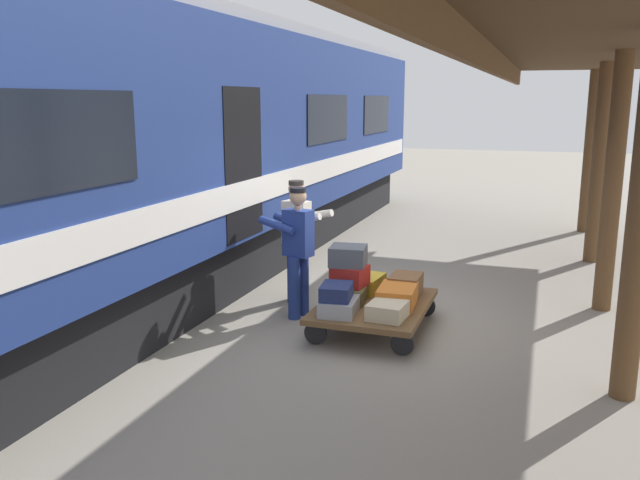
{
  "coord_description": "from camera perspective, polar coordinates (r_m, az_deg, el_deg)",
  "views": [
    {
      "loc": [
        -1.74,
        7.84,
        2.79
      ],
      "look_at": [
        0.75,
        0.67,
        1.15
      ],
      "focal_mm": 36.63,
      "sensor_mm": 36.0,
      "label": 1
    }
  ],
  "objects": [
    {
      "name": "suitcase_gray_aluminum",
      "position": [
        7.69,
        1.74,
        -5.73
      ],
      "size": [
        0.45,
        0.64,
        0.17
      ],
      "primitive_type": "cube",
      "rotation": [
        0.0,
        0.0,
        0.08
      ],
      "color": "#9EA0A5",
      "rests_on": "luggage_cart"
    },
    {
      "name": "suitcase_brown_leather",
      "position": [
        8.44,
        7.49,
        -3.89
      ],
      "size": [
        0.37,
        0.49,
        0.26
      ],
      "primitive_type": "cube",
      "rotation": [
        0.0,
        0.0,
        -0.01
      ],
      "color": "brown",
      "rests_on": "luggage_cart"
    },
    {
      "name": "suitcase_cream_canvas",
      "position": [
        7.54,
        5.95,
        -6.12
      ],
      "size": [
        0.44,
        0.49,
        0.18
      ],
      "primitive_type": "cube",
      "rotation": [
        0.0,
        0.0,
        -0.08
      ],
      "color": "beige",
      "rests_on": "luggage_cart"
    },
    {
      "name": "porter_in_overalls",
      "position": [
        8.39,
        -2.03,
        -0.66
      ],
      "size": [
        0.72,
        0.53,
        1.7
      ],
      "color": "navy",
      "rests_on": "ground_plane"
    },
    {
      "name": "suitcase_slate_roller",
      "position": [
        8.08,
        2.47,
        -1.38
      ],
      "size": [
        0.48,
        0.46,
        0.24
      ],
      "primitive_type": "cube",
      "rotation": [
        0.0,
        0.0,
        0.13
      ],
      "color": "#4C515B",
      "rests_on": "suitcase_red_plastic"
    },
    {
      "name": "suitcase_navy_fabric",
      "position": [
        7.62,
        1.44,
        -4.53
      ],
      "size": [
        0.4,
        0.48,
        0.17
      ],
      "primitive_type": "cube",
      "rotation": [
        0.0,
        0.0,
        0.14
      ],
      "color": "navy",
      "rests_on": "suitcase_gray_aluminum"
    },
    {
      "name": "suitcase_olive_duffel",
      "position": [
        8.13,
        2.78,
        -4.7
      ],
      "size": [
        0.41,
        0.55,
        0.18
      ],
      "primitive_type": "cube",
      "rotation": [
        0.0,
        0.0,
        0.09
      ],
      "color": "brown",
      "rests_on": "luggage_cart"
    },
    {
      "name": "suitcase_red_plastic",
      "position": [
        8.11,
        2.62,
        -3.14
      ],
      "size": [
        0.44,
        0.42,
        0.25
      ],
      "primitive_type": "cube",
      "rotation": [
        0.0,
        0.0,
        -0.11
      ],
      "color": "#AD231E",
      "rests_on": "suitcase_olive_duffel"
    },
    {
      "name": "suitcase_yellow_case",
      "position": [
        8.58,
        3.7,
        -3.75
      ],
      "size": [
        0.55,
        0.6,
        0.2
      ],
      "primitive_type": "cube",
      "rotation": [
        0.0,
        0.0,
        -0.11
      ],
      "color": "gold",
      "rests_on": "luggage_cart"
    },
    {
      "name": "train_car",
      "position": [
        9.49,
        -14.92,
        7.38
      ],
      "size": [
        3.02,
        20.14,
        4.0
      ],
      "color": "navy",
      "rests_on": "ground_plane"
    },
    {
      "name": "suitcase_orange_carryall",
      "position": [
        7.99,
        6.77,
        -4.88
      ],
      "size": [
        0.47,
        0.65,
        0.24
      ],
      "primitive_type": "cube",
      "rotation": [
        0.0,
        0.0,
        0.07
      ],
      "color": "#CC6B23",
      "rests_on": "luggage_cart"
    },
    {
      "name": "platform_canopy",
      "position": [
        7.89,
        25.6,
        14.33
      ],
      "size": [
        3.2,
        14.95,
        3.56
      ],
      "color": "brown",
      "rests_on": "ground_plane"
    },
    {
      "name": "porter_by_door",
      "position": [
        9.07,
        -1.95,
        0.32
      ],
      "size": [
        0.72,
        0.52,
        1.7
      ],
      "color": "#332D28",
      "rests_on": "ground_plane"
    },
    {
      "name": "ground_plane",
      "position": [
        8.5,
        6.35,
        -7.04
      ],
      "size": [
        60.0,
        60.0,
        0.0
      ],
      "primitive_type": "plane",
      "color": "gray"
    },
    {
      "name": "luggage_cart",
      "position": [
        8.1,
        4.73,
        -5.84
      ],
      "size": [
        1.29,
        1.77,
        0.34
      ],
      "color": "brown",
      "rests_on": "ground_plane"
    }
  ]
}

